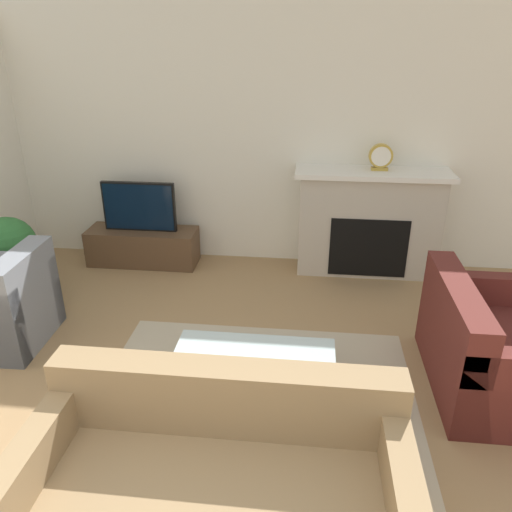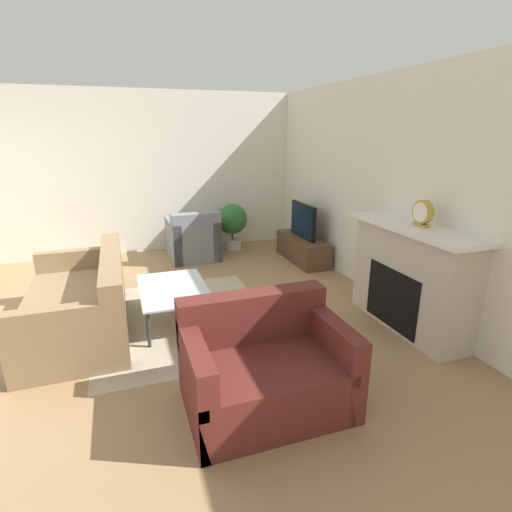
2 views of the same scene
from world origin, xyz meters
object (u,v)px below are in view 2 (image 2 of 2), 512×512
(armchair_by_window, at_px, (193,241))
(coffee_table, at_px, (173,290))
(mantel_clock, at_px, (423,213))
(tv, at_px, (303,221))
(potted_plant, at_px, (232,222))
(couch_loveseat, at_px, (265,370))
(couch_sectional, at_px, (82,306))

(armchair_by_window, bearing_deg, coffee_table, 72.13)
(armchair_by_window, relative_size, mantel_clock, 3.11)
(armchair_by_window, relative_size, coffee_table, 0.74)
(tv, height_order, potted_plant, tv)
(tv, xyz_separation_m, potted_plant, (-1.01, -0.90, -0.17))
(coffee_table, distance_m, mantel_clock, 2.73)
(armchair_by_window, distance_m, mantel_clock, 3.78)
(couch_loveseat, xyz_separation_m, coffee_table, (-1.68, -0.46, 0.07))
(couch_sectional, relative_size, potted_plant, 2.31)
(tv, xyz_separation_m, coffee_table, (1.51, -2.29, -0.31))
(couch_loveseat, bearing_deg, potted_plant, 77.46)
(armchair_by_window, bearing_deg, couch_loveseat, 85.59)
(couch_loveseat, relative_size, mantel_clock, 4.54)
(potted_plant, bearing_deg, coffee_table, -28.92)
(tv, height_order, couch_loveseat, tv)
(coffee_table, bearing_deg, couch_sectional, -94.07)
(coffee_table, height_order, mantel_clock, mantel_clock)
(couch_loveseat, relative_size, potted_plant, 1.47)
(couch_sectional, xyz_separation_m, mantel_clock, (1.09, 3.31, 0.98))
(coffee_table, distance_m, potted_plant, 2.88)
(potted_plant, bearing_deg, couch_sectional, -43.66)
(couch_sectional, relative_size, couch_loveseat, 1.57)
(couch_loveseat, height_order, coffee_table, couch_loveseat)
(potted_plant, height_order, mantel_clock, mantel_clock)
(couch_sectional, xyz_separation_m, coffee_table, (0.07, 0.95, 0.07))
(couch_sectional, xyz_separation_m, potted_plant, (-2.45, 2.34, 0.22))
(couch_sectional, height_order, coffee_table, couch_sectional)
(couch_loveseat, height_order, armchair_by_window, same)
(couch_sectional, bearing_deg, mantel_clock, 71.74)
(armchair_by_window, height_order, mantel_clock, mantel_clock)
(armchair_by_window, xyz_separation_m, potted_plant, (-0.32, 0.76, 0.20))
(tv, relative_size, mantel_clock, 3.02)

